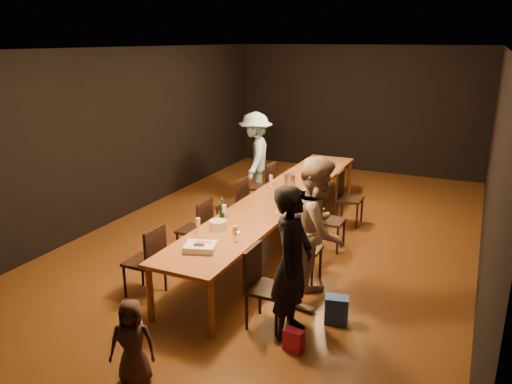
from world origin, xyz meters
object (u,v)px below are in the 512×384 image
at_px(woman_birthday, 292,263).
at_px(woman_tan, 318,230).
at_px(chair_right_1, 304,249).
at_px(chair_left_0, 144,261).
at_px(birthday_cake, 200,247).
at_px(champagne_bottle, 222,207).
at_px(child, 132,343).
at_px(chair_left_1, 194,229).
at_px(chair_right_2, 330,220).
at_px(chair_left_3, 261,187).
at_px(chair_right_0, 268,288).
at_px(ice_bucket, 290,181).
at_px(table, 279,198).
at_px(plate_stack, 218,225).
at_px(chair_left_2, 232,205).
at_px(man_blue, 255,157).
at_px(chair_right_3, 350,198).

relative_size(woman_birthday, woman_tan, 0.94).
distance_m(chair_right_1, chair_left_0, 2.08).
distance_m(woman_birthday, birthday_cake, 1.18).
bearing_deg(champagne_bottle, child, -80.20).
xyz_separation_m(chair_left_0, chair_left_1, (0.00, 1.20, 0.00)).
height_order(chair_right_2, chair_left_0, same).
distance_m(chair_left_3, woman_birthday, 4.18).
bearing_deg(chair_left_3, chair_right_0, -154.72).
distance_m(woman_birthday, ice_bucket, 3.23).
bearing_deg(ice_bucket, table, -86.99).
height_order(table, plate_stack, plate_stack).
xyz_separation_m(woman_birthday, champagne_bottle, (-1.48, 1.17, 0.05)).
relative_size(chair_right_1, chair_left_1, 1.00).
height_order(chair_left_1, chair_left_2, same).
distance_m(chair_right_1, chair_left_3, 2.94).
height_order(chair_left_2, man_blue, man_blue).
xyz_separation_m(chair_left_1, champagne_bottle, (0.52, -0.09, 0.44)).
height_order(table, man_blue, man_blue).
xyz_separation_m(plate_stack, ice_bucket, (0.14, 2.25, 0.04)).
bearing_deg(plate_stack, champagne_bottle, 111.79).
relative_size(child, champagne_bottle, 2.87).
relative_size(woman_birthday, champagne_bottle, 5.62).
bearing_deg(plate_stack, chair_right_0, -34.43).
relative_size(plate_stack, ice_bucket, 1.08).
xyz_separation_m(woman_birthday, man_blue, (-2.38, 4.22, 0.03)).
height_order(chair_right_3, chair_left_2, same).
relative_size(chair_right_1, birthday_cake, 2.16).
height_order(chair_left_0, child, chair_left_0).
height_order(chair_right_0, plate_stack, chair_right_0).
relative_size(table, man_blue, 3.39).
distance_m(chair_right_3, birthday_cake, 3.70).
bearing_deg(plate_stack, chair_right_2, 59.19).
height_order(woman_tan, birthday_cake, woman_tan).
xyz_separation_m(chair_right_1, child, (-0.74, -2.66, -0.03)).
xyz_separation_m(chair_right_2, birthday_cake, (-0.88, -2.38, 0.33)).
height_order(chair_right_2, woman_tan, woman_tan).
height_order(table, chair_right_2, chair_right_2).
bearing_deg(woman_tan, plate_stack, 89.34).
bearing_deg(birthday_cake, chair_right_0, -19.51).
distance_m(chair_left_2, birthday_cake, 2.54).
distance_m(man_blue, ice_bucket, 1.71).
bearing_deg(woman_birthday, plate_stack, 59.44).
distance_m(chair_left_0, child, 1.75).
bearing_deg(man_blue, ice_bucket, 25.54).
bearing_deg(table, chair_right_0, -70.50).
xyz_separation_m(chair_right_1, woman_birthday, (0.30, -1.25, 0.39)).
xyz_separation_m(woman_birthday, ice_bucket, (-1.18, 3.00, -0.00)).
height_order(chair_left_3, ice_bucket, ice_bucket).
height_order(chair_left_1, birthday_cake, chair_left_1).
bearing_deg(chair_left_0, champagne_bottle, -24.99).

